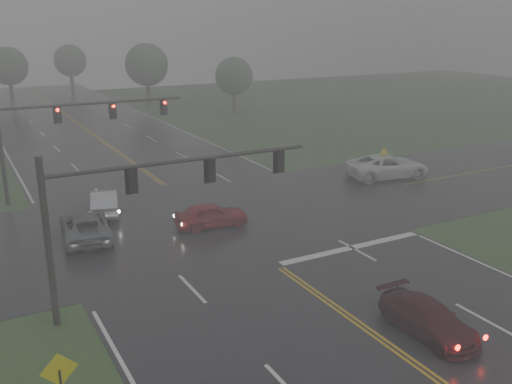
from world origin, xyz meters
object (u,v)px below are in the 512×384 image
sedan_red (212,227)px  signal_gantry_near (135,197)px  sedan_silver (105,213)px  signal_gantry_far (61,125)px  car_grey (86,239)px  pickup_white (387,178)px  sedan_maroon (427,334)px

sedan_red → signal_gantry_near: (-6.27, -6.96, 4.63)m
sedan_silver → signal_gantry_far: signal_gantry_far is taller
sedan_silver → signal_gantry_far: bearing=-60.6°
sedan_silver → signal_gantry_far: size_ratio=0.37×
sedan_red → signal_gantry_near: bearing=142.7°
car_grey → signal_gantry_far: signal_gantry_far is taller
sedan_red → pickup_white: (15.74, 3.35, 0.00)m
sedan_maroon → pickup_white: bearing=53.1°
pickup_white → signal_gantry_far: 23.16m
pickup_white → sedan_silver: bearing=95.9°
signal_gantry_far → sedan_silver: bearing=-74.4°
pickup_white → signal_gantry_near: bearing=126.3°
sedan_maroon → sedan_red: 14.48m
sedan_maroon → signal_gantry_far: signal_gantry_far is taller
sedan_maroon → sedan_red: sedan_red is taller
sedan_silver → pickup_white: 20.50m
sedan_red → car_grey: bearing=82.0°
sedan_maroon → signal_gantry_near: signal_gantry_near is taller
pickup_white → signal_gantry_near: 24.74m
car_grey → pickup_white: (22.38, 1.85, 0.00)m
sedan_silver → sedan_red: bearing=145.5°
sedan_red → signal_gantry_far: 12.50m
sedan_maroon → signal_gantry_near: bearing=139.8°
car_grey → signal_gantry_near: bearing=99.6°
car_grey → signal_gantry_near: 9.65m
car_grey → signal_gantry_near: (0.37, -8.46, 4.63)m
sedan_silver → pickup_white: (20.41, -1.90, 0.00)m
signal_gantry_near → pickup_white: bearing=25.1°
pickup_white → signal_gantry_near: size_ratio=0.56×
sedan_silver → pickup_white: pickup_white is taller
pickup_white → signal_gantry_far: size_ratio=0.52×
car_grey → signal_gantry_far: (0.67, 8.38, 4.79)m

